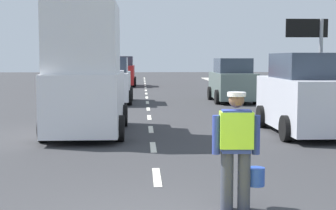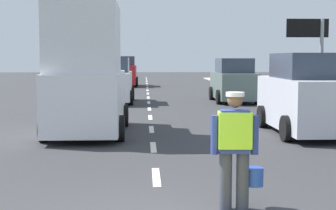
{
  "view_description": "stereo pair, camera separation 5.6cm",
  "coord_description": "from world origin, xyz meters",
  "px_view_note": "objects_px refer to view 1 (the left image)",
  "views": [
    {
      "loc": [
        -0.26,
        -6.08,
        2.14
      ],
      "look_at": [
        0.32,
        4.88,
        1.1
      ],
      "focal_mm": 53.12,
      "sensor_mm": 36.0,
      "label": 1
    },
    {
      "loc": [
        -0.21,
        -6.08,
        2.14
      ],
      "look_at": [
        0.32,
        4.88,
        1.1
      ],
      "focal_mm": 53.12,
      "sensor_mm": 36.0,
      "label": 2
    }
  ],
  "objects_px": {
    "road_worker": "(238,145)",
    "car_oncoming_third": "(123,72)",
    "lane_direction_sign": "(312,48)",
    "car_parked_curbside": "(303,96)",
    "car_oncoming_second": "(111,82)",
    "delivery_truck": "(86,77)",
    "car_parked_far": "(232,82)"
  },
  "relations": [
    {
      "from": "lane_direction_sign",
      "to": "car_oncoming_third",
      "type": "xyz_separation_m",
      "value": [
        -6.04,
        24.4,
        -1.35
      ]
    },
    {
      "from": "delivery_truck",
      "to": "car_parked_curbside",
      "type": "xyz_separation_m",
      "value": [
        6.09,
        -0.16,
        -0.55
      ]
    },
    {
      "from": "car_oncoming_third",
      "to": "car_parked_curbside",
      "type": "distance_m",
      "value": 24.8
    },
    {
      "from": "lane_direction_sign",
      "to": "car_parked_far",
      "type": "bearing_deg",
      "value": 91.35
    },
    {
      "from": "lane_direction_sign",
      "to": "car_parked_far",
      "type": "relative_size",
      "value": 0.79
    },
    {
      "from": "road_worker",
      "to": "car_oncoming_second",
      "type": "height_order",
      "value": "car_oncoming_second"
    },
    {
      "from": "road_worker",
      "to": "delivery_truck",
      "type": "distance_m",
      "value": 7.67
    },
    {
      "from": "road_worker",
      "to": "car_oncoming_third",
      "type": "distance_m",
      "value": 31.11
    },
    {
      "from": "car_parked_curbside",
      "to": "road_worker",
      "type": "bearing_deg",
      "value": -114.93
    },
    {
      "from": "lane_direction_sign",
      "to": "car_parked_far",
      "type": "height_order",
      "value": "lane_direction_sign"
    },
    {
      "from": "lane_direction_sign",
      "to": "car_oncoming_second",
      "type": "xyz_separation_m",
      "value": [
        -6.13,
        10.4,
        -1.4
      ]
    },
    {
      "from": "lane_direction_sign",
      "to": "delivery_truck",
      "type": "xyz_separation_m",
      "value": [
        -6.19,
        0.49,
        -0.8
      ]
    },
    {
      "from": "road_worker",
      "to": "delivery_truck",
      "type": "relative_size",
      "value": 0.36
    },
    {
      "from": "lane_direction_sign",
      "to": "delivery_truck",
      "type": "bearing_deg",
      "value": 175.51
    },
    {
      "from": "car_parked_curbside",
      "to": "lane_direction_sign",
      "type": "bearing_deg",
      "value": -72.89
    },
    {
      "from": "car_parked_curbside",
      "to": "car_oncoming_second",
      "type": "bearing_deg",
      "value": 120.9
    },
    {
      "from": "car_oncoming_third",
      "to": "lane_direction_sign",
      "type": "bearing_deg",
      "value": -76.09
    },
    {
      "from": "road_worker",
      "to": "car_oncoming_third",
      "type": "xyz_separation_m",
      "value": [
        -2.73,
        30.99,
        0.12
      ]
    },
    {
      "from": "delivery_truck",
      "to": "car_oncoming_third",
      "type": "xyz_separation_m",
      "value": [
        0.15,
        23.91,
        -0.56
      ]
    },
    {
      "from": "delivery_truck",
      "to": "car_oncoming_second",
      "type": "xyz_separation_m",
      "value": [
        0.06,
        9.92,
        -0.6
      ]
    },
    {
      "from": "lane_direction_sign",
      "to": "car_parked_far",
      "type": "distance_m",
      "value": 10.69
    },
    {
      "from": "lane_direction_sign",
      "to": "delivery_truck",
      "type": "distance_m",
      "value": 6.26
    },
    {
      "from": "delivery_truck",
      "to": "car_parked_far",
      "type": "height_order",
      "value": "delivery_truck"
    },
    {
      "from": "road_worker",
      "to": "lane_direction_sign",
      "type": "xyz_separation_m",
      "value": [
        3.31,
        6.59,
        1.48
      ]
    },
    {
      "from": "lane_direction_sign",
      "to": "delivery_truck",
      "type": "height_order",
      "value": "delivery_truck"
    },
    {
      "from": "car_oncoming_third",
      "to": "car_oncoming_second",
      "type": "distance_m",
      "value": 14.0
    },
    {
      "from": "road_worker",
      "to": "car_parked_curbside",
      "type": "xyz_separation_m",
      "value": [
        3.21,
        6.91,
        0.13
      ]
    },
    {
      "from": "car_parked_curbside",
      "to": "car_oncoming_second",
      "type": "height_order",
      "value": "car_parked_curbside"
    },
    {
      "from": "road_worker",
      "to": "car_oncoming_third",
      "type": "height_order",
      "value": "car_oncoming_third"
    },
    {
      "from": "car_oncoming_second",
      "to": "car_parked_far",
      "type": "relative_size",
      "value": 1.02
    },
    {
      "from": "car_parked_far",
      "to": "road_worker",
      "type": "bearing_deg",
      "value": -100.11
    },
    {
      "from": "car_oncoming_second",
      "to": "car_parked_far",
      "type": "distance_m",
      "value": 5.88
    }
  ]
}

